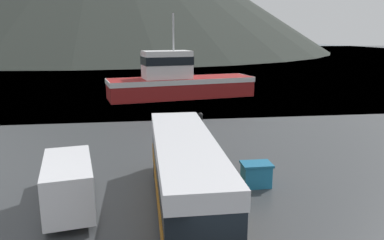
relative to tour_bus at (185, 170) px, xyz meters
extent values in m
plane|color=slate|center=(0.73, 137.16, -1.80)|extent=(240.00, 240.00, 0.00)
cube|color=#B26614|center=(0.00, -0.01, -0.87)|extent=(2.55, 11.07, 0.96)
cube|color=black|center=(0.00, -0.01, 0.16)|extent=(2.50, 10.85, 1.09)
cube|color=silver|center=(0.00, -0.01, 1.05)|extent=(2.55, 11.07, 0.68)
cube|color=black|center=(0.00, 5.54, -0.04)|extent=(2.24, 0.06, 1.48)
cylinder|color=black|center=(-1.12, 3.86, -1.35)|extent=(0.30, 0.90, 0.90)
cylinder|color=black|center=(1.12, 3.86, -1.35)|extent=(0.30, 0.90, 0.90)
cube|color=silver|center=(-5.00, 0.22, -0.45)|extent=(2.68, 4.65, 2.00)
cube|color=silver|center=(-5.54, 3.29, -0.90)|extent=(2.25, 2.18, 1.10)
cube|color=black|center=(-5.38, 2.39, 0.00)|extent=(1.65, 0.35, 0.70)
cylinder|color=black|center=(-6.35, 2.90, -1.45)|extent=(0.34, 0.73, 0.70)
cylinder|color=black|center=(-4.64, 3.20, -1.45)|extent=(0.34, 0.73, 0.70)
cylinder|color=black|center=(-5.68, -0.92, -1.45)|extent=(0.34, 0.73, 0.70)
cylinder|color=black|center=(-3.97, -0.62, -1.45)|extent=(0.34, 0.73, 0.70)
cube|color=maroon|center=(2.90, 29.18, -0.62)|extent=(17.82, 7.84, 2.37)
cube|color=white|center=(2.90, 29.18, 0.27)|extent=(18.00, 7.92, 0.59)
cube|color=white|center=(1.21, 28.85, 2.16)|extent=(6.04, 4.21, 3.19)
cube|color=black|center=(1.21, 28.85, 2.64)|extent=(6.17, 4.32, 0.96)
cylinder|color=#B2B2B7|center=(2.02, 29.01, 5.89)|extent=(0.20, 0.20, 4.25)
cube|color=teal|center=(3.85, 1.99, -1.25)|extent=(1.39, 1.00, 1.10)
cube|color=#1A5F86|center=(3.85, 1.99, -0.64)|extent=(1.53, 1.10, 0.12)
cylinder|color=black|center=(3.18, 16.00, -1.52)|extent=(0.38, 0.38, 0.55)
sphere|color=black|center=(3.18, 16.00, -1.14)|extent=(0.43, 0.43, 0.43)
camera|label=1|loc=(-1.76, -15.26, 5.84)|focal=35.00mm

